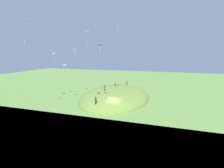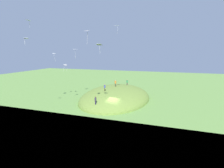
{
  "view_description": "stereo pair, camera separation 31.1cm",
  "coord_description": "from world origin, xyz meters",
  "px_view_note": "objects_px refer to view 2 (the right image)",
  "views": [
    {
      "loc": [
        -33.56,
        -10.49,
        12.23
      ],
      "look_at": [
        1.77,
        0.81,
        5.35
      ],
      "focal_mm": 27.07,
      "sensor_mm": 36.0,
      "label": 1
    },
    {
      "loc": [
        -33.47,
        -10.78,
        12.23
      ],
      "look_at": [
        1.77,
        0.81,
        5.35
      ],
      "focal_mm": 27.07,
      "sensor_mm": 36.0,
      "label": 2
    }
  ],
  "objects_px": {
    "kite_4": "(28,20)",
    "kite_6": "(26,39)",
    "kite_1": "(65,65)",
    "kite_7": "(66,66)",
    "kite_3": "(75,50)",
    "person_on_hilltop": "(105,87)",
    "person_near_shore": "(127,82)",
    "person_walking_path": "(95,99)",
    "person_with_child": "(115,82)",
    "kite_2": "(54,54)",
    "kite_5": "(117,26)",
    "kite_8": "(99,45)",
    "kite_0": "(87,32)"
  },
  "relations": [
    {
      "from": "kite_0",
      "to": "kite_5",
      "type": "distance_m",
      "value": 9.35
    },
    {
      "from": "person_walking_path",
      "to": "person_near_shore",
      "type": "bearing_deg",
      "value": -84.94
    },
    {
      "from": "person_with_child",
      "to": "kite_6",
      "type": "distance_m",
      "value": 23.86
    },
    {
      "from": "person_near_shore",
      "to": "kite_5",
      "type": "bearing_deg",
      "value": 99.0
    },
    {
      "from": "person_with_child",
      "to": "kite_7",
      "type": "height_order",
      "value": "kite_7"
    },
    {
      "from": "person_walking_path",
      "to": "kite_0",
      "type": "bearing_deg",
      "value": 119.55
    },
    {
      "from": "kite_6",
      "to": "kite_4",
      "type": "bearing_deg",
      "value": 28.87
    },
    {
      "from": "kite_3",
      "to": "kite_6",
      "type": "relative_size",
      "value": 1.96
    },
    {
      "from": "kite_1",
      "to": "kite_7",
      "type": "xyz_separation_m",
      "value": [
        4.35,
        2.61,
        -0.64
      ]
    },
    {
      "from": "person_on_hilltop",
      "to": "person_near_shore",
      "type": "distance_m",
      "value": 10.33
    },
    {
      "from": "kite_2",
      "to": "kite_5",
      "type": "height_order",
      "value": "kite_5"
    },
    {
      "from": "person_on_hilltop",
      "to": "kite_3",
      "type": "distance_m",
      "value": 12.45
    },
    {
      "from": "kite_0",
      "to": "kite_6",
      "type": "height_order",
      "value": "kite_0"
    },
    {
      "from": "kite_3",
      "to": "kite_4",
      "type": "xyz_separation_m",
      "value": [
        -12.57,
        2.43,
        5.22
      ]
    },
    {
      "from": "kite_2",
      "to": "person_walking_path",
      "type": "bearing_deg",
      "value": -105.7
    },
    {
      "from": "kite_4",
      "to": "kite_6",
      "type": "bearing_deg",
      "value": -151.13
    },
    {
      "from": "person_on_hilltop",
      "to": "kite_1",
      "type": "relative_size",
      "value": 1.04
    },
    {
      "from": "kite_1",
      "to": "kite_7",
      "type": "bearing_deg",
      "value": 30.93
    },
    {
      "from": "person_walking_path",
      "to": "kite_1",
      "type": "relative_size",
      "value": 1.02
    },
    {
      "from": "kite_1",
      "to": "kite_4",
      "type": "distance_m",
      "value": 11.95
    },
    {
      "from": "kite_6",
      "to": "person_on_hilltop",
      "type": "bearing_deg",
      "value": -36.53
    },
    {
      "from": "person_near_shore",
      "to": "kite_7",
      "type": "xyz_separation_m",
      "value": [
        -8.93,
        14.59,
        4.87
      ]
    },
    {
      "from": "person_on_hilltop",
      "to": "kite_8",
      "type": "bearing_deg",
      "value": -177.73
    },
    {
      "from": "person_with_child",
      "to": "kite_0",
      "type": "xyz_separation_m",
      "value": [
        -18.51,
        -0.98,
        11.07
      ]
    },
    {
      "from": "kite_0",
      "to": "kite_1",
      "type": "distance_m",
      "value": 15.78
    },
    {
      "from": "person_walking_path",
      "to": "kite_7",
      "type": "xyz_separation_m",
      "value": [
        7.44,
        11.66,
        6.11
      ]
    },
    {
      "from": "kite_3",
      "to": "kite_7",
      "type": "bearing_deg",
      "value": 100.6
    },
    {
      "from": "person_on_hilltop",
      "to": "kite_4",
      "type": "xyz_separation_m",
      "value": [
        -11.22,
        10.98,
        14.17
      ]
    },
    {
      "from": "kite_4",
      "to": "kite_6",
      "type": "distance_m",
      "value": 4.23
    },
    {
      "from": "kite_2",
      "to": "kite_6",
      "type": "relative_size",
      "value": 1.66
    },
    {
      "from": "kite_1",
      "to": "kite_2",
      "type": "bearing_deg",
      "value": 84.14
    },
    {
      "from": "kite_3",
      "to": "kite_8",
      "type": "height_order",
      "value": "kite_8"
    },
    {
      "from": "kite_2",
      "to": "kite_8",
      "type": "distance_m",
      "value": 17.1
    },
    {
      "from": "person_with_child",
      "to": "person_walking_path",
      "type": "bearing_deg",
      "value": -110.26
    },
    {
      "from": "kite_1",
      "to": "kite_2",
      "type": "distance_m",
      "value": 3.97
    },
    {
      "from": "person_on_hilltop",
      "to": "kite_7",
      "type": "xyz_separation_m",
      "value": [
        0.84,
        11.24,
        4.71
      ]
    },
    {
      "from": "kite_2",
      "to": "kite_7",
      "type": "bearing_deg",
      "value": -6.48
    },
    {
      "from": "kite_7",
      "to": "kite_8",
      "type": "height_order",
      "value": "kite_8"
    },
    {
      "from": "person_with_child",
      "to": "kite_7",
      "type": "xyz_separation_m",
      "value": [
        -4.33,
        12.4,
        4.43
      ]
    },
    {
      "from": "person_walking_path",
      "to": "person_near_shore",
      "type": "distance_m",
      "value": 16.68
    },
    {
      "from": "kite_8",
      "to": "kite_6",
      "type": "bearing_deg",
      "value": 98.98
    },
    {
      "from": "person_near_shore",
      "to": "person_on_hilltop",
      "type": "bearing_deg",
      "value": 75.76
    },
    {
      "from": "person_near_shore",
      "to": "kite_3",
      "type": "height_order",
      "value": "kite_3"
    },
    {
      "from": "person_near_shore",
      "to": "kite_2",
      "type": "distance_m",
      "value": 21.42
    },
    {
      "from": "kite_2",
      "to": "kite_7",
      "type": "height_order",
      "value": "kite_2"
    },
    {
      "from": "kite_5",
      "to": "person_near_shore",
      "type": "bearing_deg",
      "value": 4.32
    },
    {
      "from": "person_on_hilltop",
      "to": "kite_1",
      "type": "height_order",
      "value": "kite_1"
    },
    {
      "from": "kite_8",
      "to": "kite_2",
      "type": "bearing_deg",
      "value": 61.94
    },
    {
      "from": "person_with_child",
      "to": "kite_3",
      "type": "height_order",
      "value": "kite_3"
    },
    {
      "from": "kite_2",
      "to": "kite_4",
      "type": "distance_m",
      "value": 10.24
    }
  ]
}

